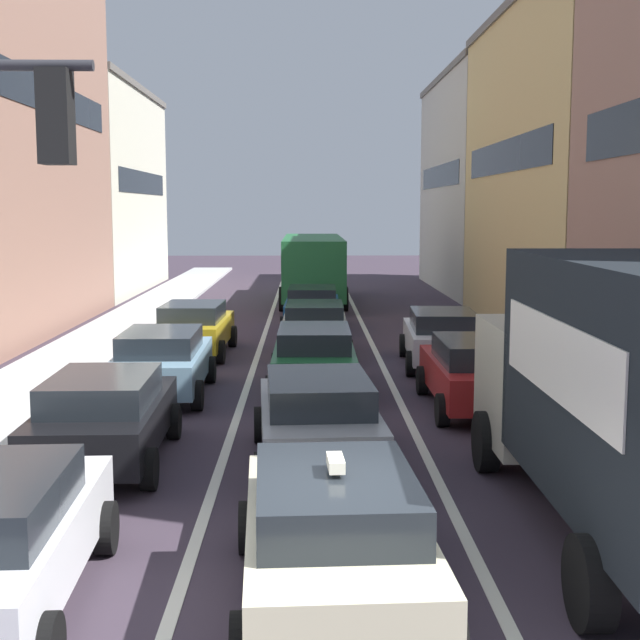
{
  "coord_description": "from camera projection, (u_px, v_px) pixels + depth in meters",
  "views": [
    {
      "loc": [
        -0.31,
        -7.91,
        4.14
      ],
      "look_at": [
        0.0,
        12.0,
        1.6
      ],
      "focal_mm": 49.17,
      "sensor_mm": 36.0,
      "label": 1
    }
  ],
  "objects": [
    {
      "name": "building_row_right",
      "position": [
        607.0,
        170.0,
        29.63
      ],
      "size": [
        7.2,
        43.9,
        11.0
      ],
      "rotation": [
        0.0,
        0.0,
        -1.57
      ],
      "color": "#B2ADA3",
      "rests_on": "ground"
    },
    {
      "name": "bus_mid_queue_primary",
      "position": [
        313.0,
        263.0,
        38.47
      ],
      "size": [
        2.81,
        10.5,
        2.9
      ],
      "rotation": [
        0.0,
        0.0,
        1.57
      ],
      "color": "#1E6033",
      "rests_on": "ground"
    },
    {
      "name": "lane_stripe_right",
      "position": [
        369.0,
        338.0,
        28.24
      ],
      "size": [
        0.16,
        60.0,
        0.01
      ],
      "primitive_type": "cube",
      "color": "silver",
      "rests_on": "ground"
    },
    {
      "name": "sedan_centre_lane_second",
      "position": [
        318.0,
        418.0,
        14.09
      ],
      "size": [
        2.27,
        4.4,
        1.49
      ],
      "rotation": [
        0.0,
        0.0,
        1.63
      ],
      "color": "gray",
      "rests_on": "ground"
    },
    {
      "name": "wagon_right_lane_far",
      "position": [
        442.0,
        336.0,
        23.03
      ],
      "size": [
        2.24,
        4.39,
        1.49
      ],
      "rotation": [
        0.0,
        0.0,
        1.52
      ],
      "color": "silver",
      "rests_on": "ground"
    },
    {
      "name": "wagon_left_lane_second",
      "position": [
        105.0,
        416.0,
        14.22
      ],
      "size": [
        2.15,
        4.34,
        1.49
      ],
      "rotation": [
        0.0,
        0.0,
        1.6
      ],
      "color": "black",
      "rests_on": "ground"
    },
    {
      "name": "hatchback_centre_lane_third",
      "position": [
        314.0,
        357.0,
        19.84
      ],
      "size": [
        2.08,
        4.31,
        1.49
      ],
      "rotation": [
        0.0,
        0.0,
        1.57
      ],
      "color": "#19592D",
      "rests_on": "ground"
    },
    {
      "name": "sedan_centre_lane_fifth",
      "position": [
        312.0,
        307.0,
        30.0
      ],
      "size": [
        2.14,
        4.34,
        1.49
      ],
      "rotation": [
        0.0,
        0.0,
        1.55
      ],
      "color": "#194C8C",
      "rests_on": "ground"
    },
    {
      "name": "lane_stripe_left",
      "position": [
        263.0,
        338.0,
        28.19
      ],
      "size": [
        0.16,
        60.0,
        0.01
      ],
      "primitive_type": "cube",
      "color": "silver",
      "rests_on": "ground"
    },
    {
      "name": "taxi_centre_lane_front",
      "position": [
        334.0,
        534.0,
        9.04
      ],
      "size": [
        2.23,
        4.38,
        1.66
      ],
      "rotation": [
        0.0,
        0.0,
        1.62
      ],
      "color": "beige",
      "rests_on": "ground"
    },
    {
      "name": "coupe_centre_lane_fourth",
      "position": [
        315.0,
        327.0,
        24.89
      ],
      "size": [
        2.1,
        4.32,
        1.49
      ],
      "rotation": [
        0.0,
        0.0,
        1.56
      ],
      "color": "beige",
      "rests_on": "ground"
    },
    {
      "name": "sedan_right_lane_behind_truck",
      "position": [
        477.0,
        372.0,
        18.05
      ],
      "size": [
        2.06,
        4.3,
        1.49
      ],
      "rotation": [
        0.0,
        0.0,
        1.57
      ],
      "color": "#A51E1E",
      "rests_on": "ground"
    },
    {
      "name": "removalist_box_truck",
      "position": [
        633.0,
        386.0,
        10.72
      ],
      "size": [
        2.76,
        7.73,
        3.58
      ],
      "rotation": [
        0.0,
        0.0,
        1.56
      ],
      "color": "#B7B29E",
      "rests_on": "ground"
    },
    {
      "name": "sedan_left_lane_fourth",
      "position": [
        194.0,
        327.0,
        24.81
      ],
      "size": [
        2.16,
        4.35,
        1.49
      ],
      "rotation": [
        0.0,
        0.0,
        1.54
      ],
      "color": "#B29319",
      "rests_on": "ground"
    },
    {
      "name": "sidewalk_left",
      "position": [
        108.0,
        336.0,
        28.1
      ],
      "size": [
        2.6,
        64.0,
        0.14
      ],
      "primitive_type": "cube",
      "color": "#B6B6B6",
      "rests_on": "ground"
    },
    {
      "name": "sedan_left_lane_third",
      "position": [
        162.0,
        361.0,
        19.32
      ],
      "size": [
        2.11,
        4.33,
        1.49
      ],
      "rotation": [
        0.0,
        0.0,
        1.58
      ],
      "color": "#759EB7",
      "rests_on": "ground"
    }
  ]
}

